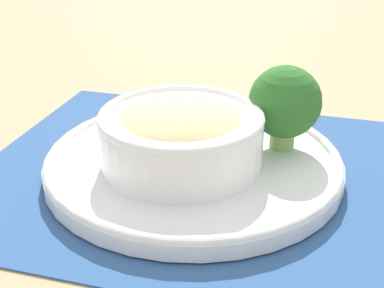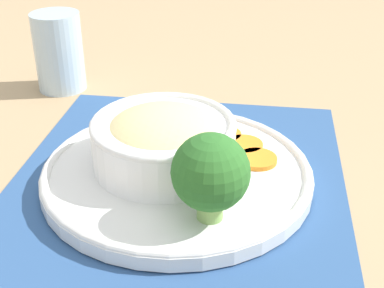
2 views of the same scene
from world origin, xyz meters
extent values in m
plane|color=tan|center=(0.00, 0.00, 0.00)|extent=(4.00, 4.00, 0.00)
cube|color=#2D5184|center=(0.00, 0.00, 0.00)|extent=(0.48, 0.42, 0.00)
cylinder|color=white|center=(0.00, 0.00, 0.01)|extent=(0.31, 0.31, 0.02)
torus|color=white|center=(0.00, 0.00, 0.02)|extent=(0.31, 0.31, 0.01)
cylinder|color=white|center=(-0.01, -0.02, 0.05)|extent=(0.17, 0.17, 0.05)
torus|color=white|center=(-0.01, -0.02, 0.07)|extent=(0.17, 0.17, 0.01)
ellipsoid|color=beige|center=(-0.01, -0.02, 0.06)|extent=(0.14, 0.14, 0.06)
cylinder|color=#84AD5B|center=(0.08, 0.05, 0.03)|extent=(0.03, 0.03, 0.02)
sphere|color=#2D6B28|center=(0.08, 0.05, 0.07)|extent=(0.08, 0.08, 0.08)
sphere|color=#2D6B28|center=(0.06, 0.06, 0.08)|extent=(0.03, 0.03, 0.03)
sphere|color=#2D6B28|center=(0.10, 0.05, 0.08)|extent=(0.03, 0.03, 0.03)
cylinder|color=orange|center=(-0.04, 0.09, 0.02)|extent=(0.05, 0.05, 0.01)
cylinder|color=orange|center=(-0.07, 0.07, 0.02)|extent=(0.05, 0.05, 0.01)
cylinder|color=orange|center=(-0.09, 0.04, 0.02)|extent=(0.05, 0.05, 0.01)
cylinder|color=silver|center=(-0.24, -0.25, 0.06)|extent=(0.08, 0.08, 0.12)
cylinder|color=silver|center=(-0.24, -0.25, 0.04)|extent=(0.07, 0.07, 0.07)
camera|label=1|loc=(0.17, -0.47, 0.28)|focal=50.00mm
camera|label=2|loc=(0.51, 0.13, 0.35)|focal=50.00mm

